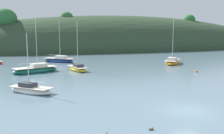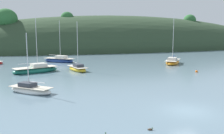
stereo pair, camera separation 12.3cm
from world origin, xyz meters
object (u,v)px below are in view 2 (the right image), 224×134
Objects in this scene: sailboat_grey_yawl at (31,90)px; sailboat_white_near at (36,70)px; sailboat_orange_cutter at (59,60)px; duck_lone_left at (150,129)px; sailboat_teal_outer at (77,68)px; sailboat_cream_ketch at (173,62)px; mooring_buoy_channel at (197,72)px.

sailboat_white_near reaches higher than sailboat_grey_yawl.
sailboat_orange_cutter is 42.65m from duck_lone_left.
sailboat_teal_outer is 21.87m from sailboat_cream_ketch.
sailboat_teal_outer is 7.21m from sailboat_white_near.
duck_lone_left is (7.77, -14.06, -0.30)m from sailboat_grey_yawl.
duck_lone_left is at bearing -76.83° from sailboat_white_near.
duck_lone_left is at bearing -125.74° from sailboat_cream_ketch.
sailboat_cream_ketch is at bearing 54.26° from duck_lone_left.
sailboat_cream_ketch is 20.97× the size of mooring_buoy_channel.
sailboat_orange_cutter is 0.88× the size of sailboat_cream_ketch.
sailboat_white_near reaches higher than duck_lone_left.
sailboat_cream_ketch reaches higher than duck_lone_left.
duck_lone_left is at bearing -90.96° from sailboat_teal_outer.
sailboat_grey_yawl reaches higher than mooring_buoy_channel.
sailboat_cream_ketch is (28.93, 2.10, -0.00)m from sailboat_white_near.
duck_lone_left is (-22.21, -30.86, -0.40)m from sailboat_cream_ketch.
sailboat_white_near is at bearing -112.35° from sailboat_orange_cutter.
sailboat_teal_outer reaches higher than sailboat_grey_yawl.
sailboat_orange_cutter is at bearing 153.10° from sailboat_cream_ketch.
sailboat_grey_yawl is 14.73m from sailboat_white_near.
sailboat_white_near is at bearing -175.84° from sailboat_cream_ketch.
sailboat_teal_outer is at bearing -173.64° from sailboat_cream_ketch.
sailboat_orange_cutter is 18.45× the size of mooring_buoy_channel.
sailboat_grey_yawl is 12.93× the size of mooring_buoy_channel.
sailboat_grey_yawl is at bearing -94.06° from sailboat_white_near.
sailboat_teal_outer is 21.11m from mooring_buoy_channel.
sailboat_cream_ketch is at bearing 29.26° from sailboat_grey_yawl.
sailboat_cream_ketch is (21.73, 2.42, 0.07)m from sailboat_teal_outer.
sailboat_cream_ketch is (29.98, 16.80, 0.10)m from sailboat_grey_yawl.
duck_lone_left is (6.73, -28.75, -0.40)m from sailboat_white_near.
sailboat_orange_cutter is at bearing 76.71° from sailboat_grey_yawl.
mooring_buoy_channel is (19.24, -8.70, -0.26)m from sailboat_teal_outer.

